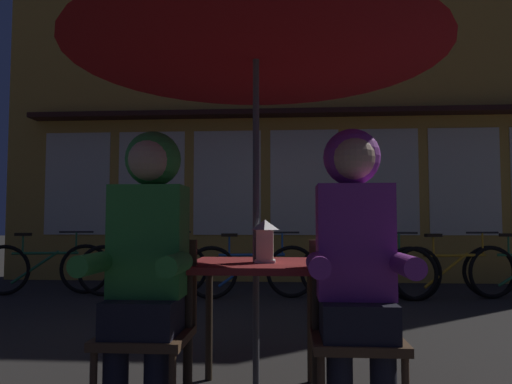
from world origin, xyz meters
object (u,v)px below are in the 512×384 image
object	(u,v)px
bicycle_second	(143,269)
bicycle_third	(252,271)
bicycle_fifth	(455,271)
bicycle_fourth	(367,271)
chair_right	(354,324)
bicycle_nearest	(45,268)
chair_left	(150,321)
person_right_hooded	(355,247)
cafe_table	(256,281)
patio_umbrella	(256,27)
person_left_hooded	(147,246)
lantern	(265,240)

from	to	relation	value
bicycle_second	bicycle_third	size ratio (longest dim) A/B	0.99
bicycle_third	bicycle_fifth	distance (m)	2.52
bicycle_second	bicycle_fourth	size ratio (longest dim) A/B	0.99
chair_right	bicycle_nearest	size ratio (longest dim) A/B	0.53
chair_left	person_right_hooded	world-z (taller)	person_right_hooded
bicycle_fourth	chair_right	bearing A→B (deg)	-99.93
chair_right	person_right_hooded	size ratio (longest dim) A/B	0.62
bicycle_second	person_right_hooded	bearing A→B (deg)	-61.17
cafe_table	bicycle_fifth	size ratio (longest dim) A/B	0.45
patio_umbrella	bicycle_nearest	xyz separation A→B (m)	(-3.05, 3.55, -1.71)
patio_umbrella	chair_right	distance (m)	1.68
person_left_hooded	chair_left	bearing A→B (deg)	90.00
bicycle_nearest	bicycle_second	distance (m)	1.32
chair_left	cafe_table	bearing A→B (deg)	37.55
bicycle_fifth	bicycle_second	bearing A→B (deg)	178.45
bicycle_nearest	person_right_hooded	bearing A→B (deg)	-48.39
person_right_hooded	lantern	bearing A→B (deg)	138.01
patio_umbrella	person_right_hooded	size ratio (longest dim) A/B	1.65
chair_right	person_left_hooded	size ratio (longest dim) A/B	0.62
lantern	bicycle_third	distance (m)	3.50
chair_left	bicycle_third	size ratio (longest dim) A/B	0.52
bicycle_second	bicycle_third	distance (m)	1.45
bicycle_third	lantern	bearing A→B (deg)	-84.37
chair_right	bicycle_fourth	size ratio (longest dim) A/B	0.52
person_right_hooded	bicycle_nearest	xyz separation A→B (m)	(-3.53, 3.97, -0.50)
bicycle_nearest	bicycle_third	bearing A→B (deg)	-2.97
cafe_table	lantern	world-z (taller)	lantern
person_left_hooded	bicycle_third	xyz separation A→B (m)	(0.19, 3.83, -0.50)
person_right_hooded	bicycle_second	world-z (taller)	person_right_hooded
bicycle_second	bicycle_nearest	bearing A→B (deg)	-178.27
bicycle_nearest	bicycle_third	distance (m)	2.77
chair_right	bicycle_second	bearing A→B (deg)	119.17
person_right_hooded	bicycle_third	xyz separation A→B (m)	(-0.77, 3.83, -0.50)
cafe_table	bicycle_nearest	size ratio (longest dim) A/B	0.45
chair_right	bicycle_nearest	world-z (taller)	chair_right
person_left_hooded	bicycle_fourth	bearing A→B (deg)	67.16
chair_right	person_left_hooded	world-z (taller)	person_left_hooded
patio_umbrella	chair_left	distance (m)	1.68
bicycle_nearest	lantern	bearing A→B (deg)	-49.16
chair_left	bicycle_fifth	xyz separation A→B (m)	(2.71, 3.85, -0.14)
bicycle_fifth	patio_umbrella	bearing A→B (deg)	-122.62
chair_left	chair_right	bearing A→B (deg)	0.00
chair_left	person_left_hooded	bearing A→B (deg)	-90.00
patio_umbrella	bicycle_second	bearing A→B (deg)	115.73
cafe_table	bicycle_fifth	world-z (taller)	bicycle_fifth
person_left_hooded	bicycle_nearest	world-z (taller)	person_left_hooded
person_left_hooded	lantern	bearing A→B (deg)	36.01
chair_right	patio_umbrella	bearing A→B (deg)	142.45
cafe_table	chair_left	world-z (taller)	chair_left
chair_left	bicycle_fifth	bearing A→B (deg)	54.88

